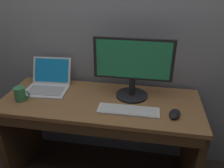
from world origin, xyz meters
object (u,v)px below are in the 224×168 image
object	(u,v)px
external_monitor	(133,67)
wired_keyboard	(128,110)
computer_mouse	(175,114)
laptop_white	(48,85)
coffee_mug	(20,94)

from	to	relation	value
external_monitor	wired_keyboard	size ratio (longest dim) A/B	1.36
wired_keyboard	computer_mouse	world-z (taller)	computer_mouse
laptop_white	wired_keyboard	bearing A→B (deg)	-17.51
coffee_mug	wired_keyboard	bearing A→B (deg)	-0.94
wired_keyboard	coffee_mug	distance (m)	0.79
computer_mouse	coffee_mug	xyz separation A→B (m)	(-1.10, 0.02, 0.03)
external_monitor	computer_mouse	size ratio (longest dim) A/B	4.71
external_monitor	computer_mouse	distance (m)	0.43
external_monitor	computer_mouse	bearing A→B (deg)	-35.04
laptop_white	coffee_mug	xyz separation A→B (m)	(-0.12, -0.20, 0.01)
external_monitor	wired_keyboard	world-z (taller)	external_monitor
laptop_white	computer_mouse	world-z (taller)	laptop_white
wired_keyboard	external_monitor	bearing A→B (deg)	89.47
laptop_white	wired_keyboard	xyz separation A→B (m)	(0.67, -0.21, -0.03)
wired_keyboard	coffee_mug	world-z (taller)	coffee_mug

